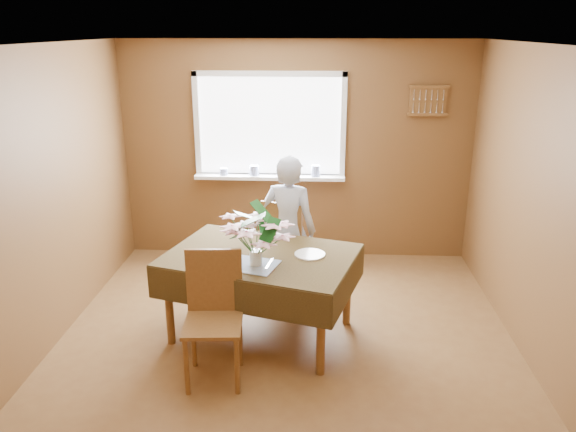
# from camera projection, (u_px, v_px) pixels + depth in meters

# --- Properties ---
(floor) EXTENTS (4.50, 4.50, 0.00)m
(floor) POSITION_uv_depth(u_px,v_px,m) (284.00, 355.00, 4.72)
(floor) COLOR brown
(floor) RESTS_ON ground
(ceiling) EXTENTS (4.50, 4.50, 0.00)m
(ceiling) POSITION_uv_depth(u_px,v_px,m) (284.00, 45.00, 3.92)
(ceiling) COLOR white
(ceiling) RESTS_ON wall_back
(wall_back) EXTENTS (4.00, 0.00, 4.00)m
(wall_back) POSITION_uv_depth(u_px,v_px,m) (296.00, 152.00, 6.45)
(wall_back) COLOR brown
(wall_back) RESTS_ON floor
(wall_front) EXTENTS (4.00, 0.00, 4.00)m
(wall_front) POSITION_uv_depth(u_px,v_px,m) (249.00, 397.00, 2.19)
(wall_front) COLOR brown
(wall_front) RESTS_ON floor
(wall_left) EXTENTS (0.00, 4.50, 4.50)m
(wall_left) POSITION_uv_depth(u_px,v_px,m) (31.00, 210.00, 4.43)
(wall_left) COLOR brown
(wall_left) RESTS_ON floor
(wall_right) EXTENTS (0.00, 4.50, 4.50)m
(wall_right) POSITION_uv_depth(u_px,v_px,m) (549.00, 219.00, 4.22)
(wall_right) COLOR brown
(wall_right) RESTS_ON floor
(window_assembly) EXTENTS (1.72, 0.20, 1.22)m
(window_assembly) POSITION_uv_depth(u_px,v_px,m) (270.00, 143.00, 6.38)
(window_assembly) COLOR white
(window_assembly) RESTS_ON wall_back
(spoon_rack) EXTENTS (0.44, 0.05, 0.33)m
(spoon_rack) POSITION_uv_depth(u_px,v_px,m) (428.00, 101.00, 6.15)
(spoon_rack) COLOR brown
(spoon_rack) RESTS_ON wall_back
(dining_table) EXTENTS (1.82, 1.48, 0.78)m
(dining_table) POSITION_uv_depth(u_px,v_px,m) (261.00, 264.00, 4.85)
(dining_table) COLOR brown
(dining_table) RESTS_ON floor
(chair_far) EXTENTS (0.55, 0.55, 1.01)m
(chair_far) POSITION_uv_depth(u_px,v_px,m) (286.00, 244.00, 5.64)
(chair_far) COLOR brown
(chair_far) RESTS_ON floor
(chair_near) EXTENTS (0.47, 0.47, 1.02)m
(chair_near) POSITION_uv_depth(u_px,v_px,m) (214.00, 311.00, 4.31)
(chair_near) COLOR brown
(chair_near) RESTS_ON floor
(seated_woman) EXTENTS (0.62, 0.49, 1.48)m
(seated_woman) POSITION_uv_depth(u_px,v_px,m) (289.00, 229.00, 5.48)
(seated_woman) COLOR white
(seated_woman) RESTS_ON floor
(flower_bouquet) EXTENTS (0.53, 0.53, 0.45)m
(flower_bouquet) POSITION_uv_depth(u_px,v_px,m) (255.00, 231.00, 4.50)
(flower_bouquet) COLOR white
(flower_bouquet) RESTS_ON dining_table
(side_plate) EXTENTS (0.32, 0.32, 0.01)m
(side_plate) POSITION_uv_depth(u_px,v_px,m) (310.00, 254.00, 4.79)
(side_plate) COLOR white
(side_plate) RESTS_ON dining_table
(table_knife) EXTENTS (0.06, 0.22, 0.00)m
(table_knife) POSITION_uv_depth(u_px,v_px,m) (269.00, 263.00, 4.60)
(table_knife) COLOR silver
(table_knife) RESTS_ON dining_table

